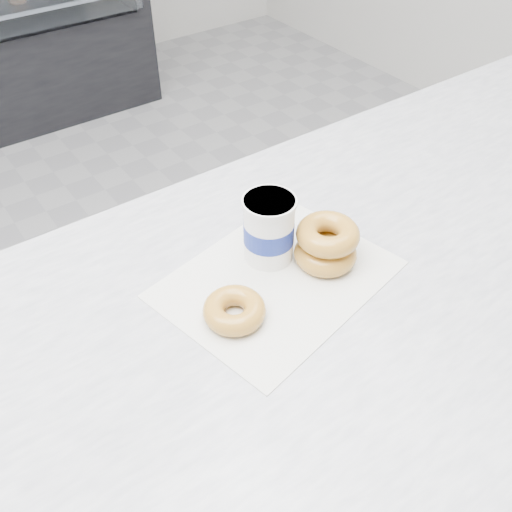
{
  "coord_description": "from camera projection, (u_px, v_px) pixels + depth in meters",
  "views": [
    {
      "loc": [
        -0.13,
        -1.03,
        1.51
      ],
      "look_at": [
        0.25,
        -0.5,
        0.93
      ],
      "focal_mm": 40.0,
      "sensor_mm": 36.0,
      "label": 1
    }
  ],
  "objects": [
    {
      "name": "wax_paper",
      "position": [
        277.0,
        279.0,
        0.88
      ],
      "size": [
        0.39,
        0.32,
        0.0
      ],
      "primitive_type": "cube",
      "rotation": [
        0.0,
        0.0,
        0.21
      ],
      "color": "silver",
      "rests_on": "counter"
    },
    {
      "name": "donut_single",
      "position": [
        234.0,
        310.0,
        0.81
      ],
      "size": [
        0.1,
        0.1,
        0.03
      ],
      "primitive_type": "torus",
      "rotation": [
        0.0,
        0.0,
        0.06
      ],
      "color": "#C88637",
      "rests_on": "wax_paper"
    },
    {
      "name": "coffee_cup",
      "position": [
        269.0,
        229.0,
        0.88
      ],
      "size": [
        0.09,
        0.09,
        0.11
      ],
      "rotation": [
        0.0,
        0.0,
        0.08
      ],
      "color": "white",
      "rests_on": "counter"
    },
    {
      "name": "donut_stack",
      "position": [
        327.0,
        244.0,
        0.89
      ],
      "size": [
        0.14,
        0.14,
        0.07
      ],
      "color": "#C88637",
      "rests_on": "wax_paper"
    },
    {
      "name": "ground",
      "position": [
        90.0,
        430.0,
        1.69
      ],
      "size": [
        5.0,
        5.0,
        0.0
      ],
      "primitive_type": "plane",
      "color": "gray",
      "rests_on": "ground"
    }
  ]
}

